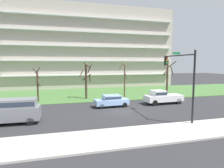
# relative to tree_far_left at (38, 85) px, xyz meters

# --- Properties ---
(ground) EXTENTS (160.00, 160.00, 0.00)m
(ground) POSITION_rel_tree_far_left_xyz_m (10.68, -8.23, -2.58)
(ground) COLOR #2D2D30
(sidewalk_curb_near) EXTENTS (80.00, 4.00, 0.15)m
(sidewalk_curb_near) POSITION_rel_tree_far_left_xyz_m (10.68, -16.23, -2.50)
(sidewalk_curb_near) COLOR #BCB7AD
(sidewalk_curb_near) RESTS_ON ground
(grass_lawn_strip) EXTENTS (80.00, 16.00, 0.08)m
(grass_lawn_strip) POSITION_rel_tree_far_left_xyz_m (10.68, 5.77, -2.54)
(grass_lawn_strip) COLOR #477238
(grass_lawn_strip) RESTS_ON ground
(apartment_building) EXTENTS (39.91, 12.19, 19.06)m
(apartment_building) POSITION_rel_tree_far_left_xyz_m (10.68, 19.39, 6.95)
(apartment_building) COLOR #B2A899
(apartment_building) RESTS_ON ground
(tree_far_left) EXTENTS (1.02, 1.02, 5.17)m
(tree_far_left) POSITION_rel_tree_far_left_xyz_m (0.00, 0.00, 0.00)
(tree_far_left) COLOR #423023
(tree_far_left) RESTS_ON ground
(tree_left) EXTENTS (2.02, 1.89, 5.87)m
(tree_left) POSITION_rel_tree_far_left_xyz_m (7.22, 0.79, 0.49)
(tree_left) COLOR #423023
(tree_left) RESTS_ON ground
(tree_center) EXTENTS (1.33, 1.47, 6.22)m
(tree_center) POSITION_rel_tree_far_left_xyz_m (13.29, -0.32, 0.45)
(tree_center) COLOR brown
(tree_center) RESTS_ON ground
(tree_right) EXTENTS (1.85, 2.32, 6.30)m
(tree_right) POSITION_rel_tree_far_left_xyz_m (20.89, -0.74, 0.98)
(tree_right) COLOR #4C3828
(tree_right) RESTS_ON ground
(pickup_white_near_left) EXTENTS (5.48, 2.23, 1.95)m
(pickup_white_near_left) POSITION_rel_tree_far_left_xyz_m (17.09, -5.74, -1.56)
(pickup_white_near_left) COLOR white
(pickup_white_near_left) RESTS_ON ground
(van_gray_center_left) EXTENTS (5.24, 2.10, 2.36)m
(van_gray_center_left) POSITION_rel_tree_far_left_xyz_m (-1.28, -10.23, -1.18)
(van_gray_center_left) COLOR slate
(van_gray_center_left) RESTS_ON ground
(sedan_blue_center_right) EXTENTS (4.47, 1.98, 1.57)m
(sedan_blue_center_right) POSITION_rel_tree_far_left_xyz_m (9.71, -5.73, -1.71)
(sedan_blue_center_right) COLOR #8CB2E0
(sedan_blue_center_right) RESTS_ON ground
(traffic_signal_mast) EXTENTS (0.90, 5.33, 6.90)m
(traffic_signal_mast) POSITION_rel_tree_far_left_xyz_m (15.09, -13.12, 2.11)
(traffic_signal_mast) COLOR black
(traffic_signal_mast) RESTS_ON ground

